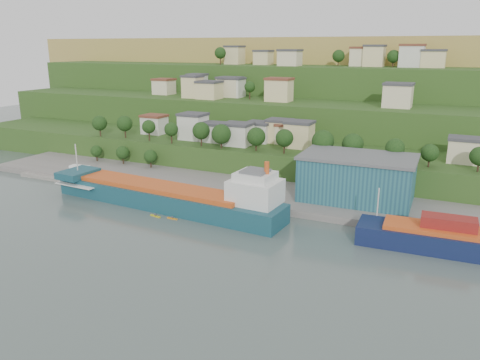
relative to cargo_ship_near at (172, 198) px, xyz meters
The scene contains 10 objects.
ground 11.93m from the cargo_ship_near, 40.55° to the right, with size 500.00×500.00×0.00m, color #44534D.
quay 35.45m from the cargo_ship_near, 35.44° to the left, with size 220.00×26.00×4.00m, color slate.
pebble_beach 48.52m from the cargo_ship_near, 162.60° to the left, with size 40.00×18.00×2.40m, color slate.
hillside 161.45m from the cargo_ship_near, 86.89° to the left, with size 360.00×211.07×96.00m.
cargo_ship_near is the anchor object (origin of this frame).
warehouse 51.89m from the cargo_ship_near, 27.08° to the left, with size 31.37×19.61×12.80m.
caravan 47.57m from the cargo_ship_near, 164.35° to the left, with size 6.83×2.85×3.19m, color white.
dinghy 31.67m from the cargo_ship_near, 163.60° to the left, with size 3.93×1.47×0.79m, color silver.
kayak_orange 9.06m from the cargo_ship_near, 57.19° to the right, with size 3.08×0.65×0.77m.
kayak_yellow 8.13m from the cargo_ship_near, 92.89° to the right, with size 3.49×1.29×0.86m.
Camera 1 is at (61.06, -96.35, 43.68)m, focal length 35.00 mm.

